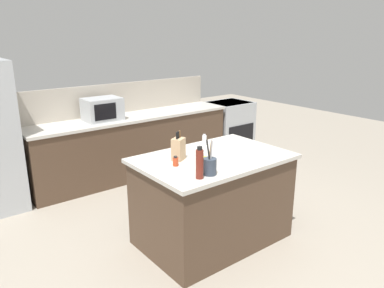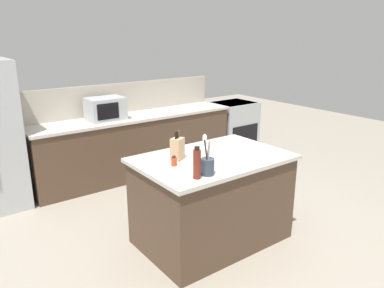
{
  "view_description": "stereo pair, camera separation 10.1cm",
  "coord_description": "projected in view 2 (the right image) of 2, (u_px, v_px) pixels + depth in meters",
  "views": [
    {
      "loc": [
        -2.38,
        -2.69,
        2.15
      ],
      "look_at": [
        0.0,
        0.35,
        0.99
      ],
      "focal_mm": 35.0,
      "sensor_mm": 36.0,
      "label": 1
    },
    {
      "loc": [
        -2.3,
        -2.75,
        2.15
      ],
      "look_at": [
        0.0,
        0.35,
        0.99
      ],
      "focal_mm": 35.0,
      "sensor_mm": 36.0,
      "label": 2
    }
  ],
  "objects": [
    {
      "name": "wall_backsplash",
      "position": [
        125.0,
        97.0,
        5.82
      ],
      "size": [
        3.16,
        0.03,
        0.46
      ],
      "primitive_type": "cube",
      "color": "#B2A899",
      "rests_on": "back_counter_run"
    },
    {
      "name": "knife_block",
      "position": [
        177.0,
        149.0,
        3.66
      ],
      "size": [
        0.16,
        0.15,
        0.29
      ],
      "rotation": [
        0.0,
        0.0,
        0.5
      ],
      "color": "tan",
      "rests_on": "kitchen_island"
    },
    {
      "name": "spice_jar_paprika",
      "position": [
        174.0,
        161.0,
        3.52
      ],
      "size": [
        0.05,
        0.05,
        0.1
      ],
      "color": "#B73D1E",
      "rests_on": "kitchen_island"
    },
    {
      "name": "utensil_crock",
      "position": [
        208.0,
        166.0,
        3.28
      ],
      "size": [
        0.12,
        0.12,
        0.32
      ],
      "color": "#333D4C",
      "rests_on": "kitchen_island"
    },
    {
      "name": "range_oven",
      "position": [
        233.0,
        126.0,
        6.93
      ],
      "size": [
        0.76,
        0.65,
        0.92
      ],
      "color": "#ADB2B7",
      "rests_on": "ground_plane"
    },
    {
      "name": "back_counter_run",
      "position": [
        136.0,
        145.0,
        5.78
      ],
      "size": [
        3.2,
        0.66,
        0.94
      ],
      "color": "#4C3828",
      "rests_on": "ground_plane"
    },
    {
      "name": "vinegar_bottle",
      "position": [
        197.0,
        164.0,
        3.19
      ],
      "size": [
        0.07,
        0.07,
        0.29
      ],
      "color": "maroon",
      "rests_on": "kitchen_island"
    },
    {
      "name": "honey_jar",
      "position": [
        203.0,
        164.0,
        3.39
      ],
      "size": [
        0.08,
        0.08,
        0.13
      ],
      "color": "gold",
      "rests_on": "kitchen_island"
    },
    {
      "name": "kitchen_island",
      "position": [
        212.0,
        199.0,
        3.91
      ],
      "size": [
        1.54,
        1.02,
        0.94
      ],
      "color": "#4C3828",
      "rests_on": "ground_plane"
    },
    {
      "name": "ground_plane",
      "position": [
        211.0,
        239.0,
        4.05
      ],
      "size": [
        14.0,
        14.0,
        0.0
      ],
      "primitive_type": "plane",
      "color": "gray"
    },
    {
      "name": "salt_shaker",
      "position": [
        205.0,
        140.0,
        4.17
      ],
      "size": [
        0.05,
        0.05,
        0.12
      ],
      "color": "silver",
      "rests_on": "kitchen_island"
    },
    {
      "name": "microwave",
      "position": [
        105.0,
        109.0,
        5.33
      ],
      "size": [
        0.51,
        0.39,
        0.32
      ],
      "color": "#ADB2B7",
      "rests_on": "back_counter_run"
    }
  ]
}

